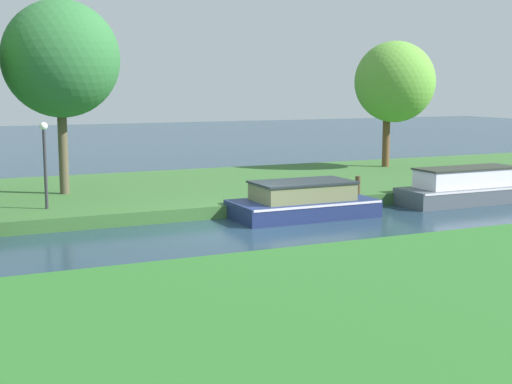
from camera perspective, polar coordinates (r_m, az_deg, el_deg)
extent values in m
plane|color=#1F3747|center=(20.80, -0.37, -3.01)|extent=(120.00, 120.00, 0.00)
cube|color=#36652E|center=(27.20, -6.52, 0.06)|extent=(72.00, 10.00, 0.40)
cube|color=#2B6828|center=(13.35, 16.12, -8.97)|extent=(72.00, 10.00, 0.40)
cube|color=#4B555D|center=(26.75, 16.65, -0.17)|extent=(5.57, 1.71, 0.59)
cube|color=silver|center=(26.72, 16.67, 0.38)|extent=(5.46, 1.74, 0.07)
cube|color=white|center=(26.49, 16.24, 1.09)|extent=(3.69, 1.30, 0.62)
cube|color=#2C3229|center=(26.45, 16.27, 1.82)|extent=(3.79, 1.36, 0.06)
cube|color=navy|center=(22.84, 3.72, -1.30)|extent=(4.52, 2.18, 0.55)
cube|color=white|center=(22.80, 3.72, -0.72)|extent=(4.43, 2.21, 0.07)
cube|color=olive|center=(22.75, 3.69, 0.05)|extent=(3.03, 1.65, 0.54)
cube|color=#242D31|center=(22.71, 3.70, 0.79)|extent=(3.13, 1.74, 0.06)
cylinder|color=brown|center=(25.74, -14.98, 3.76)|extent=(0.32, 0.32, 3.52)
ellipsoid|color=#2F6C37|center=(25.44, -15.12, 10.10)|extent=(3.92, 3.89, 3.92)
cylinder|color=brown|center=(33.95, 10.23, 4.42)|extent=(0.34, 0.34, 2.89)
ellipsoid|color=#61A13A|center=(33.42, 10.89, 8.53)|extent=(3.63, 3.57, 3.63)
cylinder|color=#333338|center=(22.72, -16.27, 1.69)|extent=(0.10, 0.10, 2.39)
sphere|color=white|center=(22.61, -16.41, 5.01)|extent=(0.24, 0.24, 0.24)
cylinder|color=#4E3D26|center=(25.12, 8.03, 0.54)|extent=(0.18, 0.18, 0.63)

